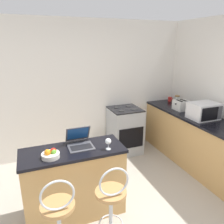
% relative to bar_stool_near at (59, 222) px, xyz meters
% --- Properties ---
extents(wall_back, '(12.00, 0.06, 2.60)m').
position_rel_bar_stool_near_xyz_m(wall_back, '(0.74, 2.29, 0.84)').
color(wall_back, silver).
rests_on(wall_back, ground_plane).
extents(breakfast_bar, '(1.25, 0.53, 0.93)m').
position_rel_bar_stool_near_xyz_m(breakfast_bar, '(0.28, 0.58, 0.00)').
color(breakfast_bar, tan).
rests_on(breakfast_bar, ground_plane).
extents(counter_right, '(0.66, 2.90, 0.93)m').
position_rel_bar_stool_near_xyz_m(counter_right, '(2.60, 0.83, 0.00)').
color(counter_right, tan).
rests_on(counter_right, ground_plane).
extents(bar_stool_near, '(0.40, 0.40, 0.99)m').
position_rel_bar_stool_near_xyz_m(bar_stool_near, '(0.00, 0.00, 0.00)').
color(bar_stool_near, silver).
rests_on(bar_stool_near, ground_plane).
extents(bar_stool_far, '(0.40, 0.40, 0.99)m').
position_rel_bar_stool_near_xyz_m(bar_stool_far, '(0.56, 0.00, 0.00)').
color(bar_stool_far, silver).
rests_on(bar_stool_far, ground_plane).
extents(laptop, '(0.31, 0.34, 0.23)m').
position_rel_bar_stool_near_xyz_m(laptop, '(0.39, 0.67, 0.52)').
color(laptop, '#47474C').
rests_on(laptop, breakfast_bar).
extents(microwave, '(0.47, 0.36, 0.28)m').
position_rel_bar_stool_near_xyz_m(microwave, '(2.59, 0.91, 0.60)').
color(microwave, silver).
rests_on(microwave, counter_right).
extents(toaster, '(0.25, 0.26, 0.19)m').
position_rel_bar_stool_near_xyz_m(toaster, '(2.56, 1.47, 0.56)').
color(toaster, silver).
rests_on(toaster, counter_right).
extents(stove_range, '(0.60, 0.61, 0.93)m').
position_rel_bar_stool_near_xyz_m(stove_range, '(1.60, 1.94, 0.00)').
color(stove_range, '#9EA3A8').
rests_on(stove_range, ground_plane).
extents(fruit_bowl, '(0.20, 0.20, 0.11)m').
position_rel_bar_stool_near_xyz_m(fruit_bowl, '(0.01, 0.48, 0.51)').
color(fruit_bowl, silver).
rests_on(fruit_bowl, breakfast_bar).
extents(wine_glass_tall, '(0.08, 0.08, 0.14)m').
position_rel_bar_stool_near_xyz_m(wine_glass_tall, '(0.68, 0.44, 0.56)').
color(wine_glass_tall, silver).
rests_on(wine_glass_tall, breakfast_bar).
extents(storage_jar, '(0.10, 0.10, 0.18)m').
position_rel_bar_stool_near_xyz_m(storage_jar, '(2.78, 1.89, 0.55)').
color(storage_jar, silver).
rests_on(storage_jar, counter_right).
extents(mug_red, '(0.10, 0.08, 0.09)m').
position_rel_bar_stool_near_xyz_m(mug_red, '(2.77, 2.11, 0.51)').
color(mug_red, red).
rests_on(mug_red, counter_right).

